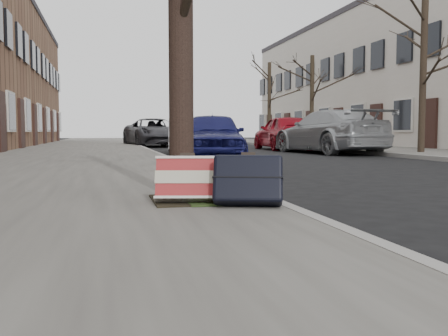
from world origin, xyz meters
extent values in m
cube|color=slate|center=(-3.70, 15.00, 0.06)|extent=(5.00, 70.00, 0.12)
cube|color=slate|center=(7.80, 15.00, 0.06)|extent=(4.00, 70.00, 0.12)
cube|color=black|center=(-2.00, 1.20, 0.13)|extent=(0.85, 0.85, 0.02)
cube|color=maroon|center=(-2.12, 1.00, 0.34)|extent=(0.62, 0.42, 0.44)
cube|color=black|center=(-1.62, 0.70, 0.36)|extent=(0.70, 0.53, 0.48)
imported|color=#13144E|center=(-0.22, 8.81, 0.65)|extent=(2.14, 4.00, 1.29)
imported|color=#A9AAB0|center=(-0.03, 13.68, 0.64)|extent=(1.86, 4.01, 1.27)
imported|color=#323136|center=(-0.37, 22.81, 0.74)|extent=(3.15, 5.62, 1.48)
imported|color=#96999C|center=(4.98, 13.07, 0.77)|extent=(2.80, 5.54, 1.54)
imported|color=maroon|center=(4.62, 16.72, 0.75)|extent=(1.91, 4.45, 1.50)
cylinder|color=black|center=(7.20, 10.81, 2.56)|extent=(0.22, 0.22, 4.87)
cylinder|color=black|center=(7.20, 19.75, 2.34)|extent=(0.20, 0.20, 4.44)
cylinder|color=black|center=(7.20, 26.40, 2.61)|extent=(0.22, 0.22, 4.97)
camera|label=1|loc=(-2.86, -3.57, 0.79)|focal=40.00mm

